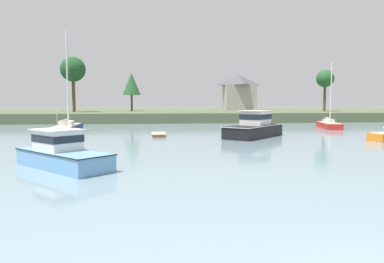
{
  "coord_description": "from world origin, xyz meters",
  "views": [
    {
      "loc": [
        -5.24,
        -5.62,
        3.87
      ],
      "look_at": [
        -1.91,
        27.62,
        1.05
      ],
      "focal_mm": 33.35,
      "sensor_mm": 36.0,
      "label": 1
    }
  ],
  "objects_px": {
    "sailboat_red": "(329,127)",
    "cruiser_black": "(258,131)",
    "dinghy_wood": "(158,135)",
    "sailboat_navy": "(67,130)",
    "cruiser_skyblue": "(56,158)"
  },
  "relations": [
    {
      "from": "sailboat_red",
      "to": "dinghy_wood",
      "type": "bearing_deg",
      "value": -158.8
    },
    {
      "from": "sailboat_red",
      "to": "dinghy_wood",
      "type": "relative_size",
      "value": 2.92
    },
    {
      "from": "cruiser_black",
      "to": "sailboat_red",
      "type": "relative_size",
      "value": 0.93
    },
    {
      "from": "cruiser_skyblue",
      "to": "dinghy_wood",
      "type": "relative_size",
      "value": 2.11
    },
    {
      "from": "cruiser_skyblue",
      "to": "cruiser_black",
      "type": "height_order",
      "value": "cruiser_black"
    },
    {
      "from": "sailboat_navy",
      "to": "cruiser_black",
      "type": "distance_m",
      "value": 23.85
    },
    {
      "from": "sailboat_red",
      "to": "dinghy_wood",
      "type": "height_order",
      "value": "sailboat_red"
    },
    {
      "from": "cruiser_black",
      "to": "dinghy_wood",
      "type": "relative_size",
      "value": 2.72
    },
    {
      "from": "cruiser_black",
      "to": "sailboat_red",
      "type": "bearing_deg",
      "value": 38.69
    },
    {
      "from": "cruiser_black",
      "to": "sailboat_red",
      "type": "height_order",
      "value": "sailboat_red"
    },
    {
      "from": "sailboat_navy",
      "to": "sailboat_red",
      "type": "xyz_separation_m",
      "value": [
        36.22,
        2.94,
        -0.06
      ]
    },
    {
      "from": "cruiser_black",
      "to": "dinghy_wood",
      "type": "xyz_separation_m",
      "value": [
        -10.93,
        1.46,
        -0.5
      ]
    },
    {
      "from": "sailboat_navy",
      "to": "cruiser_skyblue",
      "type": "distance_m",
      "value": 25.34
    },
    {
      "from": "sailboat_red",
      "to": "cruiser_black",
      "type": "bearing_deg",
      "value": -141.31
    },
    {
      "from": "cruiser_skyblue",
      "to": "sailboat_red",
      "type": "xyz_separation_m",
      "value": [
        30.9,
        27.71,
        -0.29
      ]
    }
  ]
}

